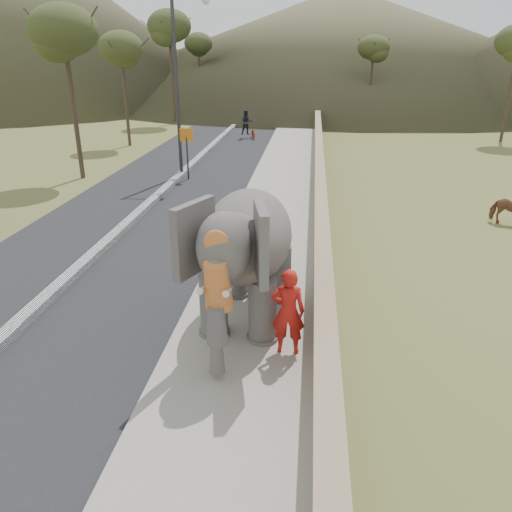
{
  "coord_description": "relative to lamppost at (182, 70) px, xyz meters",
  "views": [
    {
      "loc": [
        1.26,
        -8.41,
        5.69
      ],
      "look_at": [
        0.2,
        1.21,
        1.7
      ],
      "focal_mm": 35.0,
      "sensor_mm": 36.0,
      "label": 1
    }
  ],
  "objects": [
    {
      "name": "ground",
      "position": [
        4.69,
        -15.11,
        -4.87
      ],
      "size": [
        160.0,
        160.0,
        0.0
      ],
      "primitive_type": "plane",
      "color": "olive",
      "rests_on": "ground"
    },
    {
      "name": "road",
      "position": [
        -0.31,
        -5.11,
        -4.86
      ],
      "size": [
        7.0,
        120.0,
        0.03
      ],
      "primitive_type": "cube",
      "color": "black",
      "rests_on": "ground"
    },
    {
      "name": "median",
      "position": [
        -0.31,
        -5.11,
        -4.76
      ],
      "size": [
        0.35,
        120.0,
        0.22
      ],
      "primitive_type": "cube",
      "color": "black",
      "rests_on": "ground"
    },
    {
      "name": "walkway",
      "position": [
        4.69,
        -5.11,
        -4.8
      ],
      "size": [
        3.0,
        120.0,
        0.15
      ],
      "primitive_type": "cube",
      "color": "#9E9687",
      "rests_on": "ground"
    },
    {
      "name": "parapet",
      "position": [
        6.34,
        -5.11,
        -4.32
      ],
      "size": [
        0.3,
        120.0,
        1.1
      ],
      "primitive_type": "cube",
      "color": "tan",
      "rests_on": "ground"
    },
    {
      "name": "lamppost",
      "position": [
        0.0,
        0.0,
        0.0
      ],
      "size": [
        1.76,
        0.36,
        8.0
      ],
      "color": "#313237",
      "rests_on": "ground"
    },
    {
      "name": "signboard",
      "position": [
        0.19,
        -0.66,
        -3.23
      ],
      "size": [
        0.6,
        0.08,
        2.4
      ],
      "color": "#2D2D33",
      "rests_on": "ground"
    },
    {
      "name": "cow",
      "position": [
        12.95,
        -6.01,
        -4.3
      ],
      "size": [
        1.49,
        1.12,
        1.15
      ],
      "primitive_type": "imported",
      "rotation": [
        0.0,
        0.0,
        1.15
      ],
      "color": "brown",
      "rests_on": "ground"
    },
    {
      "name": "hill_far",
      "position": [
        9.69,
        54.89,
        2.13
      ],
      "size": [
        80.0,
        80.0,
        14.0
      ],
      "primitive_type": "cone",
      "color": "brown",
      "rests_on": "ground"
    },
    {
      "name": "elephant_and_man",
      "position": [
        4.71,
        -13.67,
        -3.23
      ],
      "size": [
        2.53,
        4.35,
        3.01
      ],
      "color": "#635D59",
      "rests_on": "ground"
    },
    {
      "name": "motorcyclist",
      "position": [
        1.61,
        11.59,
        -4.07
      ],
      "size": [
        1.36,
        1.63,
        1.95
      ],
      "color": "maroon",
      "rests_on": "ground"
    },
    {
      "name": "trees",
      "position": [
        3.85,
        12.47,
        -0.99
      ],
      "size": [
        41.8,
        44.98,
        9.0
      ],
      "color": "#473828",
      "rests_on": "ground"
    }
  ]
}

